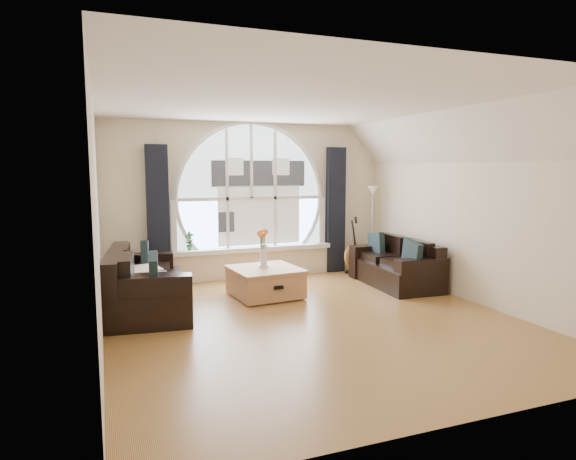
# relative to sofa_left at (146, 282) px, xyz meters

# --- Properties ---
(ground) EXTENTS (5.00, 5.50, 0.01)m
(ground) POSITION_rel_sofa_left_xyz_m (1.94, -1.17, -0.40)
(ground) COLOR brown
(ground) RESTS_ON ground
(ceiling) EXTENTS (5.00, 5.50, 0.01)m
(ceiling) POSITION_rel_sofa_left_xyz_m (1.94, -1.17, 2.30)
(ceiling) COLOR silver
(ceiling) RESTS_ON ground
(wall_back) EXTENTS (5.00, 0.01, 2.70)m
(wall_back) POSITION_rel_sofa_left_xyz_m (1.94, 1.58, 0.95)
(wall_back) COLOR beige
(wall_back) RESTS_ON ground
(wall_front) EXTENTS (5.00, 0.01, 2.70)m
(wall_front) POSITION_rel_sofa_left_xyz_m (1.94, -3.92, 0.95)
(wall_front) COLOR beige
(wall_front) RESTS_ON ground
(wall_left) EXTENTS (0.01, 5.50, 2.70)m
(wall_left) POSITION_rel_sofa_left_xyz_m (-0.56, -1.17, 0.95)
(wall_left) COLOR beige
(wall_left) RESTS_ON ground
(wall_right) EXTENTS (0.01, 5.50, 2.70)m
(wall_right) POSITION_rel_sofa_left_xyz_m (4.44, -1.17, 0.95)
(wall_right) COLOR beige
(wall_right) RESTS_ON ground
(attic_slope) EXTENTS (0.92, 5.50, 0.72)m
(attic_slope) POSITION_rel_sofa_left_xyz_m (4.14, -1.17, 1.95)
(attic_slope) COLOR silver
(attic_slope) RESTS_ON ground
(arched_window) EXTENTS (2.60, 0.06, 2.15)m
(arched_window) POSITION_rel_sofa_left_xyz_m (1.94, 1.55, 1.23)
(arched_window) COLOR silver
(arched_window) RESTS_ON wall_back
(window_sill) EXTENTS (2.90, 0.22, 0.08)m
(window_sill) POSITION_rel_sofa_left_xyz_m (1.94, 1.48, 0.11)
(window_sill) COLOR white
(window_sill) RESTS_ON wall_back
(window_frame) EXTENTS (2.76, 0.08, 2.15)m
(window_frame) POSITION_rel_sofa_left_xyz_m (1.94, 1.52, 1.23)
(window_frame) COLOR white
(window_frame) RESTS_ON wall_back
(neighbor_house) EXTENTS (1.70, 0.02, 1.50)m
(neighbor_house) POSITION_rel_sofa_left_xyz_m (2.09, 1.54, 1.10)
(neighbor_house) COLOR silver
(neighbor_house) RESTS_ON wall_back
(curtain_left) EXTENTS (0.35, 0.12, 2.30)m
(curtain_left) POSITION_rel_sofa_left_xyz_m (0.34, 1.46, 0.75)
(curtain_left) COLOR black
(curtain_left) RESTS_ON ground
(curtain_right) EXTENTS (0.35, 0.12, 2.30)m
(curtain_right) POSITION_rel_sofa_left_xyz_m (3.54, 1.46, 0.75)
(curtain_right) COLOR black
(curtain_right) RESTS_ON ground
(sofa_left) EXTENTS (1.16, 1.99, 0.84)m
(sofa_left) POSITION_rel_sofa_left_xyz_m (0.00, 0.00, 0.00)
(sofa_left) COLOR black
(sofa_left) RESTS_ON ground
(sofa_right) EXTENTS (0.90, 1.69, 0.73)m
(sofa_right) POSITION_rel_sofa_left_xyz_m (3.96, 0.08, 0.00)
(sofa_right) COLOR black
(sofa_right) RESTS_ON ground
(coffee_chest) EXTENTS (1.06, 1.06, 0.48)m
(coffee_chest) POSITION_rel_sofa_left_xyz_m (1.74, 0.17, -0.16)
(coffee_chest) COLOR #AD7750
(coffee_chest) RESTS_ON ground
(throw_blanket) EXTENTS (0.68, 0.68, 0.10)m
(throw_blanket) POSITION_rel_sofa_left_xyz_m (-0.04, 0.12, 0.10)
(throw_blanket) COLOR silver
(throw_blanket) RESTS_ON sofa_left
(vase_flowers) EXTENTS (0.24, 0.24, 0.70)m
(vase_flowers) POSITION_rel_sofa_left_xyz_m (1.74, 0.24, 0.43)
(vase_flowers) COLOR white
(vase_flowers) RESTS_ON coffee_chest
(floor_lamp) EXTENTS (0.24, 0.24, 1.60)m
(floor_lamp) POSITION_rel_sofa_left_xyz_m (4.15, 1.17, 0.40)
(floor_lamp) COLOR #B2B2B2
(floor_lamp) RESTS_ON ground
(guitar) EXTENTS (0.41, 0.33, 1.06)m
(guitar) POSITION_rel_sofa_left_xyz_m (3.72, 1.14, 0.13)
(guitar) COLOR brown
(guitar) RESTS_ON ground
(potted_plant) EXTENTS (0.19, 0.14, 0.32)m
(potted_plant) POSITION_rel_sofa_left_xyz_m (0.83, 1.48, 0.31)
(potted_plant) COLOR #1E6023
(potted_plant) RESTS_ON window_sill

